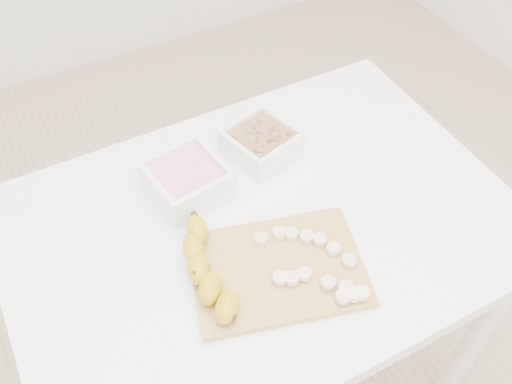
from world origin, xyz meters
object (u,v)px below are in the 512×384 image
cutting_board (278,269)px  banana (208,270)px  bowl_granola (261,143)px  table (263,250)px  bowl_yogurt (187,179)px

cutting_board → banana: bearing=160.7°
bowl_granola → cutting_board: bearing=-112.6°
banana → cutting_board: bearing=-0.5°
banana → table: bearing=44.6°
bowl_yogurt → bowl_granola: size_ratio=1.00×
bowl_yogurt → banana: bearing=-104.0°
bowl_granola → banana: (-0.24, -0.25, 0.00)m
bowl_granola → banana: bearing=-134.3°
table → bowl_yogurt: size_ratio=6.06×
cutting_board → banana: (-0.12, 0.04, 0.03)m
table → bowl_granola: size_ratio=6.03×
bowl_yogurt → bowl_granola: (0.19, 0.03, -0.00)m
cutting_board → bowl_yogurt: bearing=104.1°
bowl_granola → cutting_board: size_ratio=0.53×
cutting_board → bowl_granola: bearing=67.4°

